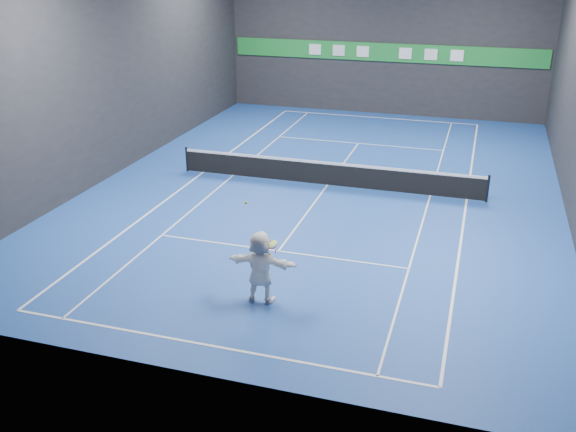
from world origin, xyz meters
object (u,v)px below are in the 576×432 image
(tennis_racket, at_px, (272,246))
(player, at_px, (260,267))
(tennis_net, at_px, (327,173))
(tennis_ball, at_px, (246,203))

(tennis_racket, bearing_deg, player, -171.08)
(player, xyz_separation_m, tennis_net, (-0.50, 9.48, -0.48))
(tennis_ball, relative_size, tennis_net, 0.01)
(tennis_ball, xyz_separation_m, tennis_net, (-0.11, 9.42, -2.25))
(player, height_order, tennis_racket, player)
(tennis_net, bearing_deg, tennis_ball, -89.32)
(player, distance_m, tennis_racket, 0.70)
(tennis_ball, xyz_separation_m, tennis_racket, (0.69, -0.01, -1.15))
(player, height_order, tennis_ball, tennis_ball)
(tennis_ball, bearing_deg, tennis_racket, -0.88)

